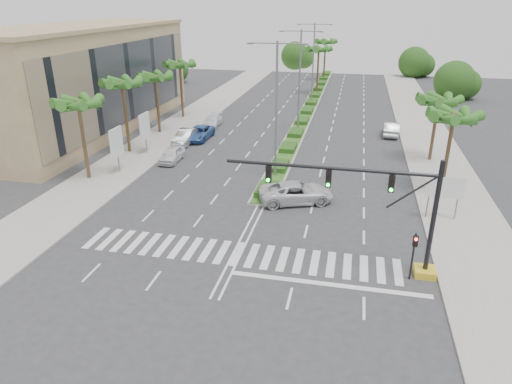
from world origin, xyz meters
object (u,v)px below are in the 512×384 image
car_crossing (296,193)px  car_parked_d (213,121)px  car_parked_a (172,154)px  car_parked_b (186,137)px  car_parked_c (199,133)px  car_right (391,129)px

car_crossing → car_parked_d: bearing=11.6°
car_parked_a → car_parked_d: size_ratio=0.90×
car_parked_b → car_crossing: 19.77m
car_parked_d → car_parked_b: bearing=-97.1°
car_parked_a → car_crossing: car_crossing is taller
car_parked_d → car_crossing: (13.73, -21.58, 0.15)m
car_parked_b → car_parked_c: bearing=64.8°
car_parked_b → car_parked_c: size_ratio=0.89×
car_parked_b → car_crossing: size_ratio=0.81×
car_parked_d → car_crossing: 25.58m
car_parked_b → car_crossing: car_crossing is taller
car_parked_a → car_right: 26.54m
car_parked_c → car_right: car_right is taller
car_crossing → car_right: size_ratio=1.21×
car_parked_c → car_right: (22.06, 6.58, 0.06)m
car_crossing → car_right: 23.60m
car_parked_a → car_crossing: bearing=-29.9°
car_parked_b → car_right: 24.48m
car_right → car_parked_d: bearing=5.0°
car_parked_d → car_right: 22.30m
car_parked_a → car_parked_b: size_ratio=0.88×
car_parked_c → car_crossing: 20.48m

